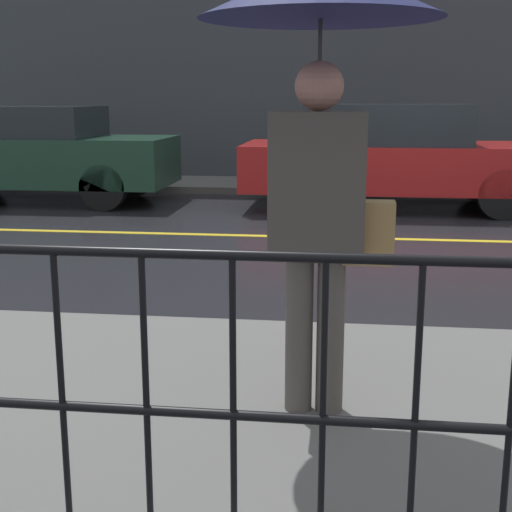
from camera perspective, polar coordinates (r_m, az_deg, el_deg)
The scene contains 7 objects.
ground_plane at distance 8.71m, azimuth 12.72°, elevation 1.28°, with size 80.00×80.00×0.00m, color black.
sidewalk_far at distance 13.28m, azimuth 10.87°, elevation 5.43°, with size 28.00×1.84×0.12m.
lane_marking at distance 8.71m, azimuth 12.72°, elevation 1.31°, with size 25.20×0.12×0.01m.
building_storefront at distance 14.33m, azimuth 11.12°, elevation 18.22°, with size 28.00×0.30×6.25m.
pedestrian at distance 3.36m, azimuth 5.21°, elevation 15.44°, with size 1.11×1.11×2.13m.
car_dark_green at distance 12.09m, azimuth -17.23°, elevation 7.88°, with size 4.30×1.73×1.52m.
car_red at distance 11.05m, azimuth 10.88°, elevation 7.89°, with size 4.58×1.93×1.56m.
Camera 1 is at (-0.87, -8.51, 1.66)m, focal length 50.00 mm.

